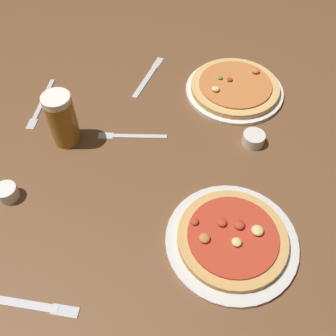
% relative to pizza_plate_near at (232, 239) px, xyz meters
% --- Properties ---
extents(ground_plane, '(2.40, 2.40, 0.03)m').
position_rel_pizza_plate_near_xyz_m(ground_plane, '(-0.10, 0.24, -0.03)').
color(ground_plane, brown).
extents(pizza_plate_near, '(0.32, 0.32, 0.05)m').
position_rel_pizza_plate_near_xyz_m(pizza_plate_near, '(0.00, 0.00, 0.00)').
color(pizza_plate_near, silver).
rests_on(pizza_plate_near, ground_plane).
extents(pizza_plate_far, '(0.32, 0.32, 0.05)m').
position_rel_pizza_plate_near_xyz_m(pizza_plate_far, '(0.19, 0.52, 0.00)').
color(pizza_plate_far, silver).
rests_on(pizza_plate_far, ground_plane).
extents(beer_mug_dark, '(0.09, 0.13, 0.17)m').
position_rel_pizza_plate_near_xyz_m(beer_mug_dark, '(-0.36, 0.43, 0.07)').
color(beer_mug_dark, '#9E6619').
rests_on(beer_mug_dark, ground_plane).
extents(ramekin_sauce, '(0.06, 0.06, 0.03)m').
position_rel_pizza_plate_near_xyz_m(ramekin_sauce, '(0.17, 0.29, 0.00)').
color(ramekin_sauce, silver).
rests_on(ramekin_sauce, ground_plane).
extents(ramekin_butter, '(0.06, 0.06, 0.04)m').
position_rel_pizza_plate_near_xyz_m(ramekin_butter, '(-0.53, 0.26, 0.00)').
color(ramekin_butter, white).
rests_on(ramekin_butter, ground_plane).
extents(fork_left, '(0.20, 0.07, 0.01)m').
position_rel_pizza_plate_near_xyz_m(fork_left, '(-0.18, 0.40, -0.01)').
color(fork_left, silver).
rests_on(fork_left, ground_plane).
extents(knife_right, '(0.15, 0.20, 0.01)m').
position_rel_pizza_plate_near_xyz_m(knife_right, '(-0.07, 0.66, -0.01)').
color(knife_right, silver).
rests_on(knife_right, ground_plane).
extents(fork_spare, '(0.10, 0.23, 0.01)m').
position_rel_pizza_plate_near_xyz_m(fork_spare, '(-0.44, 0.60, -0.01)').
color(fork_spare, silver).
rests_on(fork_spare, ground_plane).
extents(knife_spare, '(0.23, 0.11, 0.01)m').
position_rel_pizza_plate_near_xyz_m(knife_spare, '(-0.49, -0.04, -0.01)').
color(knife_spare, silver).
rests_on(knife_spare, ground_plane).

